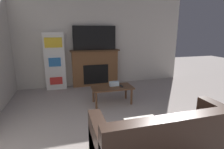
{
  "coord_description": "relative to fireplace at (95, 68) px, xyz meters",
  "views": [
    {
      "loc": [
        -1.01,
        -0.83,
        1.65
      ],
      "look_at": [
        0.01,
        2.79,
        0.72
      ],
      "focal_mm": 28.0,
      "sensor_mm": 36.0,
      "label": 1
    }
  ],
  "objects": [
    {
      "name": "wall_back",
      "position": [
        0.07,
        0.14,
        0.79
      ],
      "size": [
        5.69,
        0.06,
        2.7
      ],
      "color": "beige",
      "rests_on": "ground_plane"
    },
    {
      "name": "fireplace",
      "position": [
        0.0,
        0.0,
        0.0
      ],
      "size": [
        1.49,
        0.28,
        1.11
      ],
      "color": "brown",
      "rests_on": "ground_plane"
    },
    {
      "name": "tv",
      "position": [
        0.0,
        -0.02,
        0.9
      ],
      "size": [
        1.28,
        0.03,
        0.71
      ],
      "color": "black",
      "rests_on": "fireplace"
    },
    {
      "name": "couch",
      "position": [
        0.26,
        -3.62,
        -0.27
      ],
      "size": [
        1.88,
        0.85,
        0.84
      ],
      "color": "black",
      "rests_on": "ground_plane"
    },
    {
      "name": "coffee_table",
      "position": [
        0.11,
        -1.53,
        -0.21
      ],
      "size": [
        0.95,
        0.5,
        0.4
      ],
      "color": "brown",
      "rests_on": "ground_plane"
    },
    {
      "name": "tissue_box",
      "position": [
        0.18,
        -1.47,
        -0.1
      ],
      "size": [
        0.22,
        0.12,
        0.1
      ],
      "color": "silver",
      "rests_on": "coffee_table"
    },
    {
      "name": "remote_control",
      "position": [
        0.32,
        -1.57,
        -0.14
      ],
      "size": [
        0.04,
        0.15,
        0.02
      ],
      "color": "black",
      "rests_on": "coffee_table"
    },
    {
      "name": "bookshelf",
      "position": [
        -1.17,
        -0.02,
        0.26
      ],
      "size": [
        0.56,
        0.29,
        1.63
      ],
      "color": "white",
      "rests_on": "ground_plane"
    }
  ]
}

